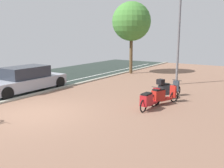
# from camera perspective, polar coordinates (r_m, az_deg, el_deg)

# --- Properties ---
(ground) EXTENTS (21.00, 40.00, 0.13)m
(ground) POSITION_cam_1_polar(r_m,az_deg,el_deg) (9.27, -11.49, -8.12)
(ground) COLOR black
(scooter_near) EXTENTS (0.52, 1.80, 0.81)m
(scooter_near) POSITION_cam_1_polar(r_m,az_deg,el_deg) (10.41, 8.29, -3.51)
(scooter_near) COLOR black
(scooter_near) RESTS_ON ground
(scooter_mid) EXTENTS (0.79, 1.74, 0.99)m
(scooter_mid) POSITION_cam_1_polar(r_m,az_deg,el_deg) (12.34, 12.06, -1.08)
(scooter_mid) COLOR black
(scooter_mid) RESTS_ON ground
(scooter_far) EXTENTS (0.84, 1.70, 0.81)m
(scooter_far) POSITION_cam_1_polar(r_m,az_deg,el_deg) (11.20, 11.13, -2.56)
(scooter_far) COLOR black
(scooter_far) RESTS_ON ground
(parked_car_near) EXTENTS (1.79, 4.44, 1.33)m
(parked_car_near) POSITION_cam_1_polar(r_m,az_deg,el_deg) (14.26, -18.72, 0.89)
(parked_car_near) COLOR #A0A3AE
(parked_car_near) RESTS_ON ground
(lamp_post) EXTENTS (0.20, 0.52, 5.36)m
(lamp_post) POSITION_cam_1_polar(r_m,az_deg,el_deg) (15.68, 14.68, 10.72)
(lamp_post) COLOR slate
(lamp_post) RESTS_ON ground
(street_tree) EXTENTS (2.92, 2.92, 5.41)m
(street_tree) POSITION_cam_1_polar(r_m,az_deg,el_deg) (19.76, 4.37, 13.74)
(street_tree) COLOR brown
(street_tree) RESTS_ON ground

